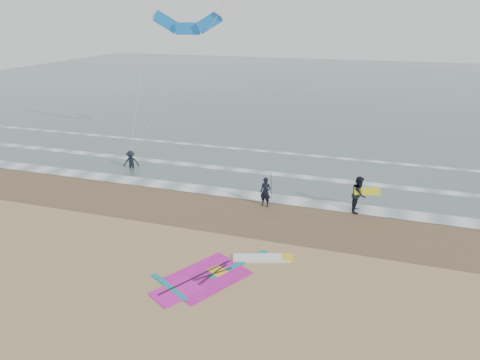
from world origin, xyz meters
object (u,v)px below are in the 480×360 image
(person_walking, at_px, (359,194))
(surf_kite, at_px, (187,16))
(person_wading, at_px, (131,157))
(windsurf_rig, at_px, (223,272))
(person_standing, at_px, (265,192))

(person_walking, distance_m, surf_kite, 16.38)
(person_walking, bearing_deg, person_wading, 84.37)
(person_wading, bearing_deg, windsurf_rig, -64.32)
(windsurf_rig, height_order, person_walking, person_walking)
(person_walking, bearing_deg, surf_kite, 63.73)
(person_standing, relative_size, surf_kite, 0.16)
(person_standing, xyz_separation_m, person_walking, (4.72, 0.84, 0.15))
(windsurf_rig, bearing_deg, surf_kite, 117.79)
(person_standing, distance_m, person_wading, 10.34)
(person_standing, height_order, surf_kite, surf_kite)
(windsurf_rig, bearing_deg, person_walking, 57.59)
(person_standing, bearing_deg, windsurf_rig, -84.47)
(person_wading, bearing_deg, person_standing, -36.94)
(person_wading, bearing_deg, person_walking, -28.47)
(person_standing, xyz_separation_m, surf_kite, (-7.54, 7.66, 8.61))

